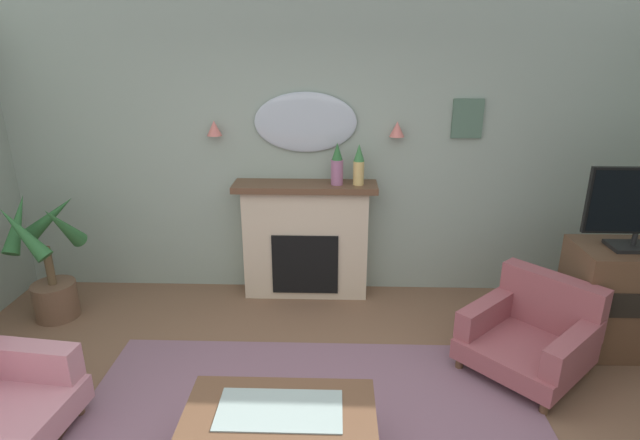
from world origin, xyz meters
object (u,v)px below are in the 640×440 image
(tv_cabinet, at_px, (620,298))
(wall_sconce_right, at_px, (397,129))
(fireplace, at_px, (306,241))
(wall_sconce_left, at_px, (214,128))
(framed_picture, at_px, (467,119))
(coffee_table, at_px, (280,418))
(wall_mirror, at_px, (305,122))
(armchair_by_coffee_table, at_px, (533,332))
(mantel_vase_right, at_px, (359,165))
(mantel_vase_left, at_px, (337,165))
(potted_plant_tall_palm, at_px, (48,265))

(tv_cabinet, bearing_deg, wall_sconce_right, 151.50)
(fireplace, bearing_deg, wall_sconce_left, 173.84)
(tv_cabinet, bearing_deg, framed_picture, 137.55)
(wall_sconce_right, distance_m, framed_picture, 0.66)
(fireplace, relative_size, tv_cabinet, 1.51)
(wall_sconce_left, xyz_separation_m, tv_cabinet, (3.46, -0.96, -1.21))
(coffee_table, bearing_deg, wall_sconce_left, 109.50)
(tv_cabinet, bearing_deg, wall_sconce_left, 164.56)
(framed_picture, bearing_deg, fireplace, -174.23)
(wall_sconce_right, distance_m, tv_cabinet, 2.34)
(fireplace, height_order, framed_picture, framed_picture)
(wall_mirror, xyz_separation_m, coffee_table, (-0.02, -2.40, -1.33))
(wall_mirror, bearing_deg, framed_picture, 0.38)
(wall_sconce_right, height_order, armchair_by_coffee_table, wall_sconce_right)
(framed_picture, relative_size, coffee_table, 0.33)
(wall_sconce_right, bearing_deg, coffee_table, -110.27)
(mantel_vase_right, xyz_separation_m, armchair_by_coffee_table, (1.32, -1.13, -1.04))
(armchair_by_coffee_table, bearing_deg, mantel_vase_left, 143.34)
(fireplace, relative_size, coffee_table, 1.24)
(wall_sconce_right, xyz_separation_m, potted_plant_tall_palm, (-3.14, -0.62, -1.14))
(potted_plant_tall_palm, bearing_deg, wall_sconce_right, 11.22)
(mantel_vase_right, bearing_deg, framed_picture, 10.20)
(mantel_vase_right, bearing_deg, fireplace, 176.76)
(wall_mirror, relative_size, armchair_by_coffee_table, 0.84)
(tv_cabinet, bearing_deg, coffee_table, -152.06)
(mantel_vase_left, height_order, coffee_table, mantel_vase_left)
(wall_sconce_left, bearing_deg, potted_plant_tall_palm, -156.65)
(mantel_vase_right, distance_m, tv_cabinet, 2.44)
(mantel_vase_right, bearing_deg, coffee_table, -103.07)
(coffee_table, xyz_separation_m, potted_plant_tall_palm, (-2.28, 1.73, 0.14))
(wall_sconce_left, height_order, wall_sconce_right, same)
(wall_sconce_right, bearing_deg, mantel_vase_right, -161.08)
(coffee_table, relative_size, tv_cabinet, 1.22)
(wall_mirror, relative_size, wall_sconce_left, 6.86)
(fireplace, distance_m, wall_sconce_right, 1.38)
(mantel_vase_right, xyz_separation_m, wall_sconce_right, (0.35, 0.12, 0.31))
(wall_mirror, distance_m, armchair_by_coffee_table, 2.64)
(potted_plant_tall_palm, bearing_deg, wall_sconce_left, 23.35)
(fireplace, xyz_separation_m, tv_cabinet, (2.61, -0.86, -0.12))
(framed_picture, bearing_deg, wall_sconce_right, -174.73)
(fireplace, height_order, mantel_vase_left, mantel_vase_left)
(coffee_table, distance_m, armchair_by_coffee_table, 2.14)
(mantel_vase_right, height_order, wall_mirror, wall_mirror)
(wall_mirror, bearing_deg, armchair_by_coffee_table, -35.57)
(wall_sconce_left, bearing_deg, coffee_table, -70.50)
(framed_picture, xyz_separation_m, tv_cabinet, (1.11, -1.02, -1.30))
(mantel_vase_right, xyz_separation_m, wall_mirror, (-0.50, 0.17, 0.36))
(framed_picture, bearing_deg, coffee_table, -122.20)
(wall_sconce_left, xyz_separation_m, wall_sconce_right, (1.70, 0.00, 0.00))
(armchair_by_coffee_table, xyz_separation_m, potted_plant_tall_palm, (-4.12, 0.63, 0.22))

